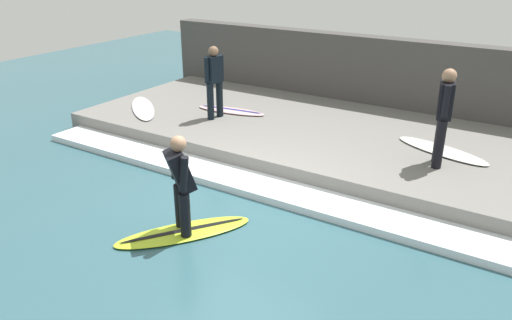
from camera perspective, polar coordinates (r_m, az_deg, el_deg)
ground_plane at (r=8.14m, az=-2.12°, el=-5.85°), size 28.00×28.00×0.00m
concrete_ledge at (r=10.83m, az=8.19°, el=2.58°), size 4.40×11.13×0.37m
back_wall at (r=12.79m, az=13.04°, el=9.19°), size 0.50×11.69×1.99m
wave_foam_crest at (r=8.75m, az=1.04°, el=-3.18°), size 0.79×10.57×0.13m
surfboard_riding at (r=7.60m, az=-8.24°, el=-8.13°), size 2.00×1.66×0.07m
surfer_riding at (r=7.19m, az=-8.63°, el=-2.24°), size 0.55×0.55×1.50m
surfer_waiting_near at (r=9.16m, az=20.68°, el=5.13°), size 0.57×0.33×1.73m
surfboard_waiting_near at (r=10.08m, az=20.46°, el=1.05°), size 1.11×1.94×0.06m
surfer_waiting_far at (r=11.18m, az=-4.79°, el=9.28°), size 0.54×0.27×1.62m
surfboard_waiting_far at (r=11.83m, az=-2.86°, el=5.68°), size 0.68×1.75×0.07m
surfboard_spare at (r=12.31m, az=-12.80°, el=5.83°), size 1.70×1.85×0.06m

